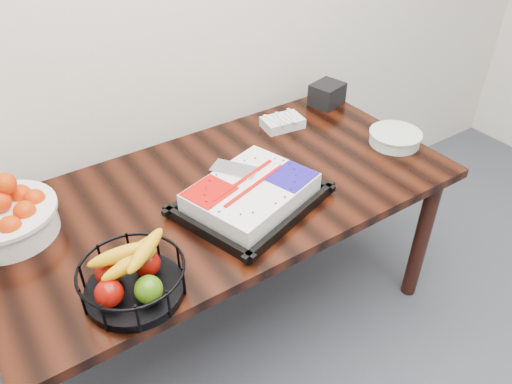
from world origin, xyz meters
TOP-DOWN VIEW (x-y plane):
  - table at (0.00, 2.00)m, footprint 1.80×0.90m
  - cake_tray at (0.03, 1.85)m, footprint 0.59×0.51m
  - tangerine_bowl at (-0.74, 2.19)m, footprint 0.34×0.34m
  - fruit_basket at (-0.50, 1.69)m, footprint 0.32×0.32m
  - plate_stack at (0.80, 1.87)m, footprint 0.23×0.23m
  - fork_bag at (0.48, 2.27)m, footprint 0.20×0.14m
  - napkin_box at (0.80, 2.33)m, footprint 0.18×0.16m

SIDE VIEW (x-z plane):
  - table at x=0.00m, z-range 0.29..1.04m
  - fork_bag at x=0.48m, z-range 0.75..0.80m
  - plate_stack at x=0.80m, z-range 0.75..0.81m
  - cake_tray at x=0.03m, z-range 0.75..0.85m
  - napkin_box at x=0.80m, z-range 0.75..0.86m
  - fruit_basket at x=-0.50m, z-range 0.74..0.90m
  - tangerine_bowl at x=-0.74m, z-range 0.74..0.95m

